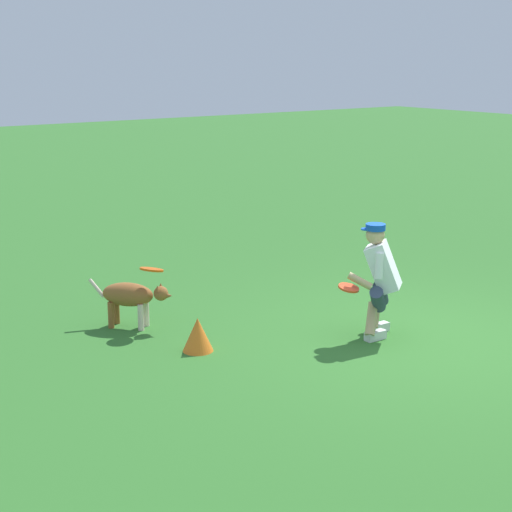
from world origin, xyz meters
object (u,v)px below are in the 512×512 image
(training_cone, at_px, (198,334))
(person, at_px, (379,277))
(frisbee_flying, at_px, (152,270))
(frisbee_held, at_px, (349,288))
(dog, at_px, (132,296))

(training_cone, bearing_deg, person, 157.77)
(frisbee_flying, bearing_deg, training_cone, 93.07)
(person, distance_m, frisbee_held, 0.40)
(frisbee_flying, bearing_deg, frisbee_held, 134.85)
(person, bearing_deg, frisbee_flying, 11.30)
(person, xyz_separation_m, frisbee_held, (0.38, -0.09, -0.09))
(frisbee_held, height_order, training_cone, frisbee_held)
(frisbee_held, relative_size, training_cone, 0.64)
(frisbee_flying, xyz_separation_m, frisbee_held, (-1.58, 1.59, -0.11))
(training_cone, bearing_deg, frisbee_held, 155.80)
(frisbee_flying, height_order, training_cone, frisbee_flying)
(person, distance_m, dog, 2.86)
(dog, bearing_deg, training_cone, -30.27)
(frisbee_flying, relative_size, frisbee_held, 1.16)
(frisbee_flying, bearing_deg, person, 139.34)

